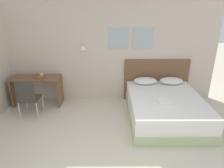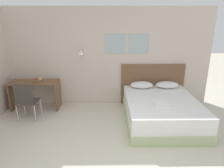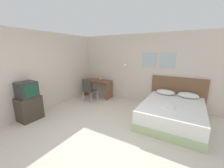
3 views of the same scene
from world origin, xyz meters
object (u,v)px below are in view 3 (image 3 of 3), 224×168
fruit_bowl (99,80)px  desk_chair (88,89)px  pillow_right (188,95)px  headboard (177,93)px  bed (172,113)px  desk (98,85)px  pillow_left (165,92)px  television (27,90)px  tv_stand (29,108)px  folded_towel_near_foot (168,106)px

fruit_bowl → desk_chair: bearing=-97.5°
pillow_right → desk_chair: desk_chair is taller
headboard → fruit_bowl: headboard is taller
bed → desk: desk is taller
pillow_left → fruit_bowl: bearing=-178.6°
pillow_left → desk: (-2.85, -0.04, -0.11)m
pillow_left → fruit_bowl: size_ratio=2.33×
headboard → television: television is taller
desk_chair → television: bearing=-104.5°
tv_stand → television: size_ratio=1.47×
desk → tv_stand: desk is taller
desk → pillow_left: bearing=0.7°
tv_stand → headboard: bearing=39.6°
bed → desk: size_ratio=1.69×
pillow_right → fruit_bowl: bearing=-178.9°
bed → fruit_bowl: fruit_bowl is taller
pillow_left → fruit_bowl: 2.74m
pillow_left → fruit_bowl: fruit_bowl is taller
bed → fruit_bowl: (-3.08, 0.74, 0.52)m
headboard → television: size_ratio=3.67×
desk_chair → tv_stand: size_ratio=1.32×
folded_towel_near_foot → fruit_bowl: 3.18m
pillow_right → tv_stand: 4.93m
desk → tv_stand: (-0.51, -2.76, -0.18)m
desk_chair → television: size_ratio=1.94×
headboard → tv_stand: headboard is taller
headboard → pillow_right: headboard is taller
fruit_bowl → tv_stand: size_ratio=0.37×
pillow_right → television: bearing=-145.3°
pillow_left → desk_chair: desk_chair is taller
headboard → desk: 3.21m
bed → desk: bearing=166.4°
headboard → desk_chair: 3.32m
pillow_left → folded_towel_near_foot: 1.15m
headboard → fruit_bowl: 3.10m
bed → television: size_ratio=4.35×
fruit_bowl → television: television is taller
headboard → pillow_left: 0.44m
desk_chair → desk: bearing=92.6°
bed → desk_chair: size_ratio=2.24×
folded_towel_near_foot → desk_chair: bearing=172.6°
pillow_left → television: television is taller
headboard → fruit_bowl: bearing=-173.8°
bed → headboard: (0.00, 1.08, 0.30)m
headboard → desk: headboard is taller
headboard → fruit_bowl: size_ratio=6.77×
pillow_left → folded_towel_near_foot: bearing=-76.9°
folded_towel_near_foot → desk: size_ratio=0.27×
desk_chair → pillow_right: bearing=11.7°
pillow_right → folded_towel_near_foot: pillow_right is taller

